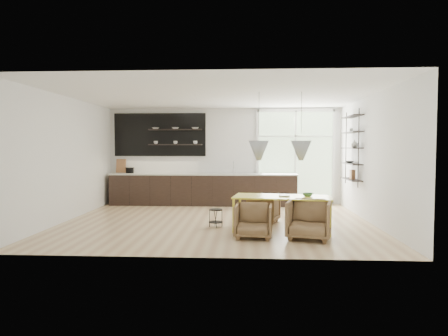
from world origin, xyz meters
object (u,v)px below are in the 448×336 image
armchair_front_right (309,220)px  dining_table (282,199)px  armchair_front_left (253,221)px  wire_stool (216,216)px  armchair_back_right (309,211)px  armchair_back_left (264,209)px

armchair_front_right → dining_table: bearing=136.6°
armchair_front_left → wire_stool: armchair_front_left is taller
dining_table → armchair_front_right: size_ratio=2.56×
dining_table → armchair_back_right: size_ratio=3.08×
wire_stool → armchair_front_left: bearing=-51.0°
dining_table → wire_stool: (-1.39, 0.33, -0.42)m
dining_table → armchair_front_left: (-0.60, -0.65, -0.34)m
armchair_back_left → armchair_front_left: 1.59m
armchair_back_right → wire_stool: size_ratio=1.75×
armchair_front_right → armchair_back_left: bearing=130.2°
armchair_back_right → wire_stool: armchair_back_right is taller
armchair_back_left → armchair_front_right: armchair_front_right is taller
armchair_front_right → wire_stool: (-1.83, 1.03, -0.12)m
dining_table → armchair_back_left: size_ratio=3.15×
armchair_back_right → armchair_front_right: size_ratio=0.83×
armchair_front_right → wire_stool: 2.10m
armchair_back_right → armchair_back_left: bearing=-19.8°
armchair_front_left → wire_stool: (-0.79, 0.98, -0.08)m
armchair_back_left → wire_stool: 1.21m
armchair_back_left → armchair_front_left: armchair_front_left is taller
armchair_back_left → dining_table: bearing=128.8°
armchair_front_left → armchair_front_right: bearing=2.2°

